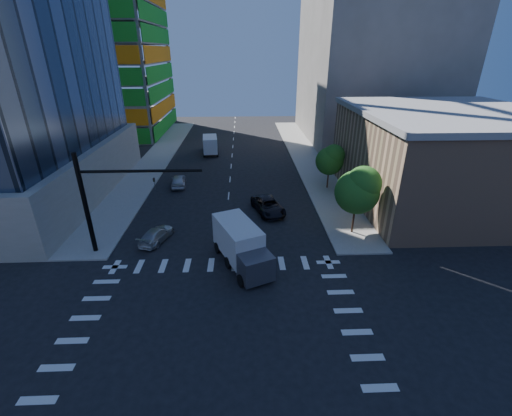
{
  "coord_description": "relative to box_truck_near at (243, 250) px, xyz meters",
  "views": [
    {
      "loc": [
        1.84,
        -15.31,
        16.49
      ],
      "look_at": [
        2.77,
        8.0,
        5.69
      ],
      "focal_mm": 24.0,
      "sensor_mm": 36.0,
      "label": 1
    }
  ],
  "objects": [
    {
      "name": "ground",
      "position": [
        -1.72,
        -8.85,
        -1.53
      ],
      "size": [
        160.0,
        160.0,
        0.0
      ],
      "primitive_type": "plane",
      "color": "black",
      "rests_on": "ground"
    },
    {
      "name": "road_markings",
      "position": [
        -1.72,
        -8.85,
        -1.53
      ],
      "size": [
        20.0,
        20.0,
        0.01
      ],
      "primitive_type": "cube",
      "color": "silver",
      "rests_on": "ground"
    },
    {
      "name": "sidewalk_ne",
      "position": [
        10.78,
        31.15,
        -1.46
      ],
      "size": [
        5.0,
        60.0,
        0.15
      ],
      "primitive_type": "cube",
      "color": "gray",
      "rests_on": "ground"
    },
    {
      "name": "sidewalk_nw",
      "position": [
        -14.22,
        31.15,
        -1.46
      ],
      "size": [
        5.0,
        60.0,
        0.15
      ],
      "primitive_type": "cube",
      "color": "gray",
      "rests_on": "ground"
    },
    {
      "name": "construction_building",
      "position": [
        -29.14,
        53.08,
        23.08
      ],
      "size": [
        25.16,
        34.5,
        70.6
      ],
      "color": "gray",
      "rests_on": "ground"
    },
    {
      "name": "commercial_building",
      "position": [
        23.28,
        13.15,
        3.78
      ],
      "size": [
        20.5,
        22.5,
        10.6
      ],
      "color": "tan",
      "rests_on": "ground"
    },
    {
      "name": "bg_building_ne",
      "position": [
        25.28,
        46.15,
        12.47
      ],
      "size": [
        24.0,
        30.0,
        28.0
      ],
      "primitive_type": "cube",
      "color": "slate",
      "rests_on": "ground"
    },
    {
      "name": "signal_mast_nw",
      "position": [
        -11.72,
        2.65,
        3.96
      ],
      "size": [
        10.2,
        0.4,
        9.0
      ],
      "color": "black",
      "rests_on": "sidewalk_nw"
    },
    {
      "name": "tree_south",
      "position": [
        10.91,
        5.06,
        3.16
      ],
      "size": [
        4.16,
        4.16,
        6.82
      ],
      "color": "#382316",
      "rests_on": "sidewalk_ne"
    },
    {
      "name": "tree_north",
      "position": [
        11.21,
        17.06,
        2.46
      ],
      "size": [
        3.54,
        3.52,
        5.78
      ],
      "color": "#382316",
      "rests_on": "sidewalk_ne"
    },
    {
      "name": "car_nb_far",
      "position": [
        2.84,
        10.28,
        -0.75
      ],
      "size": [
        4.05,
        6.15,
        1.57
      ],
      "primitive_type": "imported",
      "rotation": [
        0.0,
        0.0,
        0.28
      ],
      "color": "black",
      "rests_on": "ground"
    },
    {
      "name": "car_sb_near",
      "position": [
        -8.16,
        4.42,
        -0.89
      ],
      "size": [
        3.07,
        4.76,
        1.28
      ],
      "primitive_type": "imported",
      "rotation": [
        0.0,
        0.0,
        2.83
      ],
      "color": "#B9B9B9",
      "rests_on": "ground"
    },
    {
      "name": "car_sb_mid",
      "position": [
        -8.45,
        18.85,
        -0.75
      ],
      "size": [
        2.33,
        4.73,
        1.55
      ],
      "primitive_type": "imported",
      "rotation": [
        0.0,
        0.0,
        3.25
      ],
      "color": "#B6B8BF",
      "rests_on": "ground"
    },
    {
      "name": "box_truck_near",
      "position": [
        0.0,
        0.0,
        0.0
      ],
      "size": [
        5.19,
        7.17,
        3.46
      ],
      "rotation": [
        0.0,
        0.0,
        0.41
      ],
      "color": "black",
      "rests_on": "ground"
    },
    {
      "name": "box_truck_far",
      "position": [
        -5.53,
        34.82,
        -0.16
      ],
      "size": [
        3.08,
        6.14,
        3.11
      ],
      "rotation": [
        0.0,
        0.0,
        3.24
      ],
      "color": "black",
      "rests_on": "ground"
    }
  ]
}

